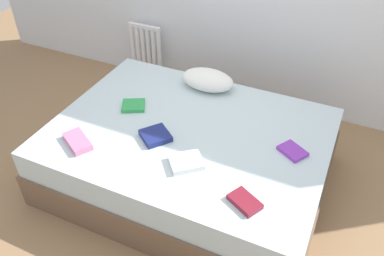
% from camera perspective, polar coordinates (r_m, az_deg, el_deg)
% --- Properties ---
extents(ground_plane, '(8.00, 8.00, 0.00)m').
position_cam_1_polar(ground_plane, '(3.16, -0.38, -7.34)').
color(ground_plane, '#93704C').
extents(bed, '(2.00, 1.50, 0.50)m').
position_cam_1_polar(bed, '(2.99, -0.40, -4.04)').
color(bed, brown).
rests_on(bed, ground).
extents(radiator, '(0.36, 0.04, 0.50)m').
position_cam_1_polar(radiator, '(4.22, -6.72, 11.53)').
color(radiator, white).
rests_on(radiator, ground).
extents(pillow, '(0.44, 0.27, 0.16)m').
position_cam_1_polar(pillow, '(3.25, 2.29, 7.02)').
color(pillow, white).
rests_on(pillow, bed).
extents(textbook_navy, '(0.26, 0.26, 0.04)m').
position_cam_1_polar(textbook_navy, '(2.75, -5.32, -1.12)').
color(textbook_navy, navy).
rests_on(textbook_navy, bed).
extents(textbook_maroon, '(0.22, 0.20, 0.03)m').
position_cam_1_polar(textbook_maroon, '(2.34, 7.67, -10.55)').
color(textbook_maroon, maroon).
rests_on(textbook_maroon, bed).
extents(textbook_green, '(0.23, 0.22, 0.03)m').
position_cam_1_polar(textbook_green, '(3.08, -8.50, 3.24)').
color(textbook_green, green).
rests_on(textbook_green, bed).
extents(textbook_white, '(0.27, 0.27, 0.04)m').
position_cam_1_polar(textbook_white, '(2.54, -0.85, -4.99)').
color(textbook_white, white).
rests_on(textbook_white, bed).
extents(textbook_pink, '(0.28, 0.23, 0.04)m').
position_cam_1_polar(textbook_pink, '(2.81, -16.29, -1.88)').
color(textbook_pink, pink).
rests_on(textbook_pink, bed).
extents(textbook_purple, '(0.22, 0.20, 0.03)m').
position_cam_1_polar(textbook_purple, '(2.72, 14.40, -3.26)').
color(textbook_purple, purple).
rests_on(textbook_purple, bed).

